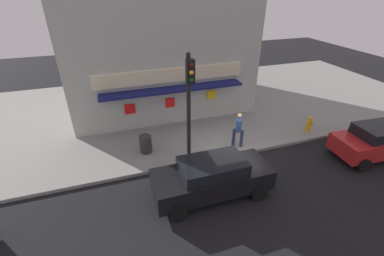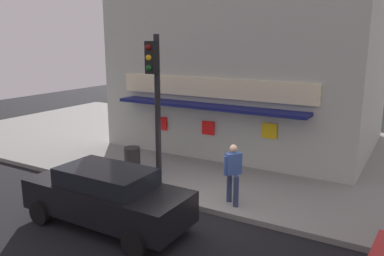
% 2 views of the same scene
% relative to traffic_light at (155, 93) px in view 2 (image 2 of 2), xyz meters
% --- Properties ---
extents(ground_plane, '(49.00, 49.00, 0.00)m').
position_rel_traffic_light_xyz_m(ground_plane, '(1.93, -0.47, -3.28)').
color(ground_plane, black).
extents(sidewalk, '(32.67, 12.66, 0.16)m').
position_rel_traffic_light_xyz_m(sidewalk, '(1.93, 5.86, -3.20)').
color(sidewalk, gray).
rests_on(sidewalk, ground_plane).
extents(corner_building, '(10.64, 8.83, 7.52)m').
position_rel_traffic_light_xyz_m(corner_building, '(0.10, 7.49, 0.64)').
color(corner_building, '#ADB2A8').
rests_on(corner_building, sidewalk).
extents(traffic_light, '(0.32, 0.58, 4.85)m').
position_rel_traffic_light_xyz_m(traffic_light, '(0.00, 0.00, 0.00)').
color(traffic_light, black).
rests_on(traffic_light, sidewalk).
extents(trash_can, '(0.59, 0.59, 0.86)m').
position_rel_traffic_light_xyz_m(trash_can, '(-1.87, 1.07, -2.68)').
color(trash_can, '#2D2D2D').
rests_on(trash_can, sidewalk).
extents(pedestrian, '(0.54, 0.53, 1.79)m').
position_rel_traffic_light_xyz_m(pedestrian, '(2.56, 0.17, -2.12)').
color(pedestrian, navy).
rests_on(pedestrian, sidewalk).
extents(parked_car_black, '(4.60, 1.98, 1.59)m').
position_rel_traffic_light_xyz_m(parked_car_black, '(0.13, -2.44, -2.44)').
color(parked_car_black, black).
rests_on(parked_car_black, ground_plane).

